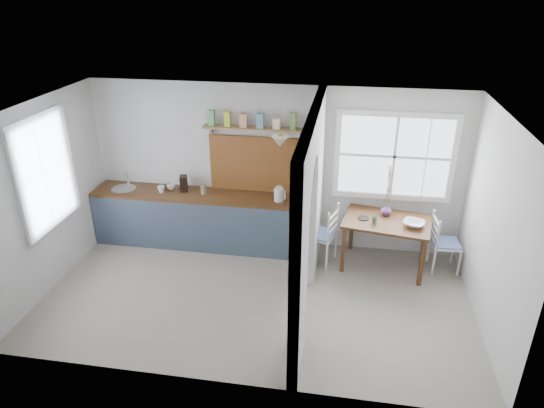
% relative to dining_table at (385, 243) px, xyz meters
% --- Properties ---
extents(floor, '(5.80, 3.20, 0.01)m').
position_rel_dining_table_xyz_m(floor, '(-1.76, -1.09, -0.39)').
color(floor, gray).
rests_on(floor, ground).
extents(ceiling, '(5.80, 3.20, 0.01)m').
position_rel_dining_table_xyz_m(ceiling, '(-1.76, -1.09, 2.21)').
color(ceiling, silver).
rests_on(ceiling, walls).
extents(walls, '(5.81, 3.21, 2.60)m').
position_rel_dining_table_xyz_m(walls, '(-1.76, -1.09, 0.91)').
color(walls, silver).
rests_on(walls, floor).
extents(partition, '(0.12, 3.20, 2.60)m').
position_rel_dining_table_xyz_m(partition, '(-1.06, -1.04, 1.06)').
color(partition, silver).
rests_on(partition, floor).
extents(kitchen_window, '(0.10, 1.16, 1.50)m').
position_rel_dining_table_xyz_m(kitchen_window, '(-4.63, -1.09, 1.26)').
color(kitchen_window, white).
rests_on(kitchen_window, walls).
extents(nook_window, '(1.76, 0.10, 1.30)m').
position_rel_dining_table_xyz_m(nook_window, '(0.04, 0.47, 1.21)').
color(nook_window, white).
rests_on(nook_window, walls).
extents(counter, '(3.50, 0.60, 0.90)m').
position_rel_dining_table_xyz_m(counter, '(-2.89, 0.23, 0.07)').
color(counter, '#4E311A').
rests_on(counter, floor).
extents(sink, '(0.40, 0.40, 0.02)m').
position_rel_dining_table_xyz_m(sink, '(-4.19, 0.21, 0.50)').
color(sink, '#B7B9BE').
rests_on(sink, counter).
extents(backsplash, '(1.65, 0.03, 0.90)m').
position_rel_dining_table_xyz_m(backsplash, '(-1.96, 0.48, 0.96)').
color(backsplash, brown).
rests_on(backsplash, walls).
extents(shelf, '(1.75, 0.20, 0.21)m').
position_rel_dining_table_xyz_m(shelf, '(-1.96, 0.40, 1.61)').
color(shelf, olive).
rests_on(shelf, walls).
extents(pendant_lamp, '(0.26, 0.26, 0.16)m').
position_rel_dining_table_xyz_m(pendant_lamp, '(-1.61, 0.06, 1.49)').
color(pendant_lamp, white).
rests_on(pendant_lamp, ceiling).
extents(utensil_rail, '(0.02, 0.50, 0.02)m').
position_rel_dining_table_xyz_m(utensil_rail, '(-1.15, -0.19, 1.06)').
color(utensil_rail, '#B7B9BE').
rests_on(utensil_rail, partition).
extents(dining_table, '(1.36, 1.02, 0.77)m').
position_rel_dining_table_xyz_m(dining_table, '(0.00, 0.00, 0.00)').
color(dining_table, '#4E311A').
rests_on(dining_table, floor).
extents(chair_left, '(0.54, 0.54, 0.95)m').
position_rel_dining_table_xyz_m(chair_left, '(-0.97, -0.01, 0.09)').
color(chair_left, silver).
rests_on(chair_left, floor).
extents(chair_right, '(0.44, 0.44, 0.88)m').
position_rel_dining_table_xyz_m(chair_right, '(0.88, 0.07, 0.05)').
color(chair_right, silver).
rests_on(chair_right, floor).
extents(kettle, '(0.23, 0.20, 0.24)m').
position_rel_dining_table_xyz_m(kettle, '(-1.63, 0.14, 0.63)').
color(kettle, silver).
rests_on(kettle, counter).
extents(mug_a, '(0.12, 0.12, 0.11)m').
position_rel_dining_table_xyz_m(mug_a, '(-3.53, 0.16, 0.57)').
color(mug_a, white).
rests_on(mug_a, counter).
extents(mug_b, '(0.18, 0.18, 0.11)m').
position_rel_dining_table_xyz_m(mug_b, '(-3.41, 0.29, 0.57)').
color(mug_b, white).
rests_on(mug_b, counter).
extents(knife_block, '(0.15, 0.18, 0.25)m').
position_rel_dining_table_xyz_m(knife_block, '(-3.19, 0.29, 0.64)').
color(knife_block, black).
rests_on(knife_block, counter).
extents(jar, '(0.10, 0.10, 0.16)m').
position_rel_dining_table_xyz_m(jar, '(-2.84, 0.21, 0.59)').
color(jar, '#716646').
rests_on(jar, counter).
extents(towel_magenta, '(0.02, 0.03, 0.51)m').
position_rel_dining_table_xyz_m(towel_magenta, '(-1.18, -0.12, -0.11)').
color(towel_magenta, '#AD2753').
rests_on(towel_magenta, counter).
extents(towel_orange, '(0.02, 0.03, 0.50)m').
position_rel_dining_table_xyz_m(towel_orange, '(-1.18, -0.17, -0.14)').
color(towel_orange, orange).
rests_on(towel_orange, counter).
extents(bowl, '(0.37, 0.37, 0.07)m').
position_rel_dining_table_xyz_m(bowl, '(0.36, -0.11, 0.42)').
color(bowl, white).
rests_on(bowl, dining_table).
extents(table_cup, '(0.12, 0.12, 0.09)m').
position_rel_dining_table_xyz_m(table_cup, '(-0.19, -0.10, 0.43)').
color(table_cup, '#527354').
rests_on(table_cup, dining_table).
extents(plate, '(0.20, 0.20, 0.01)m').
position_rel_dining_table_xyz_m(plate, '(-0.35, 0.00, 0.39)').
color(plate, black).
rests_on(plate, dining_table).
extents(vase, '(0.21, 0.21, 0.17)m').
position_rel_dining_table_xyz_m(vase, '(-0.02, 0.17, 0.47)').
color(vase, '#5D3978').
rests_on(vase, dining_table).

